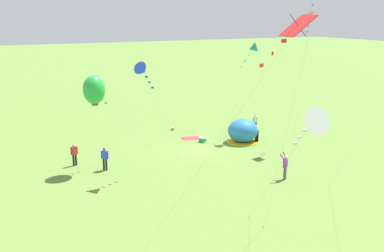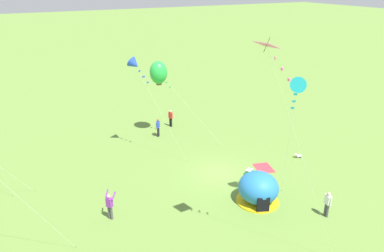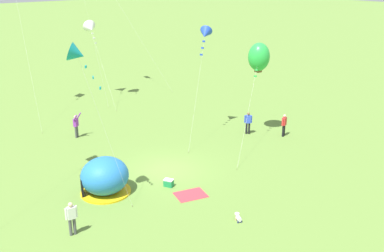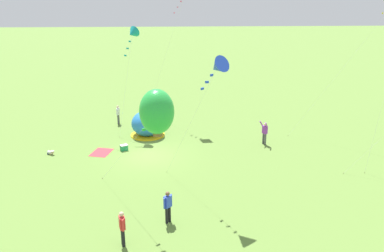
% 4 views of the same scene
% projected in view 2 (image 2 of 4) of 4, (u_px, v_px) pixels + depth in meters
% --- Properties ---
extents(ground_plane, '(300.00, 300.00, 0.00)m').
position_uv_depth(ground_plane, '(219.00, 173.00, 28.33)').
color(ground_plane, olive).
extents(popup_tent, '(2.81, 2.81, 2.10)m').
position_uv_depth(popup_tent, '(258.00, 188.00, 24.43)').
color(popup_tent, '#2672BF').
rests_on(popup_tent, ground).
extents(picnic_blanket, '(1.99, 1.71, 0.01)m').
position_uv_depth(picnic_blanket, '(264.00, 168.00, 29.11)').
color(picnic_blanket, '#CC333D').
rests_on(picnic_blanket, ground).
extents(cooler_box, '(0.57, 0.64, 0.44)m').
position_uv_depth(cooler_box, '(249.00, 172.00, 28.07)').
color(cooler_box, '#1E8C4C').
rests_on(cooler_box, ground).
extents(toddler_crawling, '(0.40, 0.55, 0.32)m').
position_uv_depth(toddler_crawling, '(298.00, 156.00, 30.72)').
color(toddler_crawling, white).
rests_on(toddler_crawling, ground).
extents(person_with_toddler, '(0.45, 0.44, 1.72)m').
position_uv_depth(person_with_toddler, '(158.00, 127.00, 34.53)').
color(person_with_toddler, black).
rests_on(person_with_toddler, ground).
extents(person_watching_sky, '(0.59, 0.28, 1.72)m').
position_uv_depth(person_watching_sky, '(328.00, 203.00, 22.94)').
color(person_watching_sky, '#4C4C51').
rests_on(person_watching_sky, ground).
extents(person_flying_kite, '(0.72, 0.67, 1.89)m').
position_uv_depth(person_flying_kite, '(110.00, 205.00, 22.68)').
color(person_flying_kite, '#4C4C51').
rests_on(person_flying_kite, ground).
extents(person_far_back, '(0.57, 0.33, 1.72)m').
position_uv_depth(person_far_back, '(171.00, 117.00, 36.83)').
color(person_far_back, black).
rests_on(person_far_back, ground).
extents(kite_blue, '(4.48, 3.36, 8.07)m').
position_uv_depth(kite_blue, '(135.00, 64.00, 29.24)').
color(kite_blue, silver).
rests_on(kite_blue, ground).
extents(kite_pink, '(2.80, 4.23, 11.51)m').
position_uv_depth(kite_pink, '(271.00, 54.00, 16.05)').
color(kite_pink, silver).
rests_on(kite_pink, ground).
extents(kite_teal, '(2.48, 1.98, 8.74)m').
position_uv_depth(kite_teal, '(297.00, 86.00, 20.96)').
color(kite_teal, silver).
rests_on(kite_teal, ground).
extents(kite_green, '(6.41, 4.48, 6.96)m').
position_uv_depth(kite_green, '(158.00, 73.00, 33.19)').
color(kite_green, silver).
rests_on(kite_green, ground).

